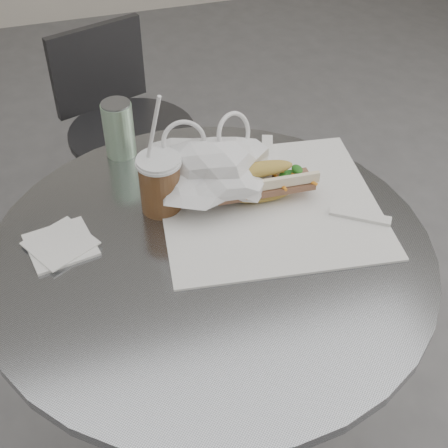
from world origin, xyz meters
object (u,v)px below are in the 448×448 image
object	(u,v)px
sunglasses	(209,180)
chair_far	(130,161)
cafe_table	(212,348)
drink_can	(119,129)
iced_coffee	(160,183)
banh_mi	(263,183)

from	to	relation	value
sunglasses	chair_far	bearing A→B (deg)	62.21
cafe_table	sunglasses	bearing A→B (deg)	73.72
drink_can	iced_coffee	bearing A→B (deg)	-78.65
cafe_table	drink_can	size ratio (longest dim) A/B	6.58
cafe_table	drink_can	xyz separation A→B (m)	(-0.09, 0.32, 0.33)
cafe_table	iced_coffee	distance (m)	0.36
sunglasses	drink_can	world-z (taller)	drink_can
banh_mi	sunglasses	world-z (taller)	banh_mi
chair_far	banh_mi	distance (m)	0.92
iced_coffee	sunglasses	world-z (taller)	iced_coffee
sunglasses	drink_can	xyz separation A→B (m)	(-0.14, 0.17, 0.04)
chair_far	iced_coffee	distance (m)	0.89
cafe_table	sunglasses	size ratio (longest dim) A/B	6.50
cafe_table	sunglasses	distance (m)	0.34
banh_mi	drink_can	bearing A→B (deg)	137.28
chair_far	drink_can	size ratio (longest dim) A/B	6.17
cafe_table	sunglasses	world-z (taller)	sunglasses
iced_coffee	drink_can	bearing A→B (deg)	101.35
chair_far	sunglasses	distance (m)	0.86
sunglasses	iced_coffee	bearing A→B (deg)	162.04
banh_mi	drink_can	xyz separation A→B (m)	(-0.22, 0.23, 0.02)
iced_coffee	cafe_table	bearing A→B (deg)	-67.67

